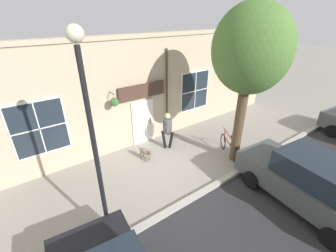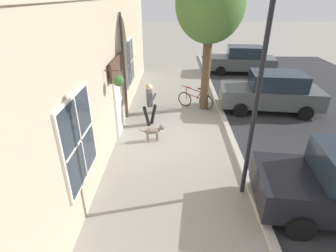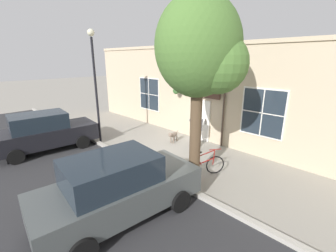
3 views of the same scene
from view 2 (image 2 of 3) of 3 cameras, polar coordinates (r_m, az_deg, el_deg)
ground_plane at (r=9.92m, az=1.91°, el=-1.90°), size 90.00×90.00×0.00m
curb_and_road at (r=11.57m, az=32.27°, el=-1.86°), size 10.10×28.00×0.12m
storefront_facade at (r=9.28m, az=-12.76°, el=11.45°), size 0.95×18.00×4.81m
pedestrian_walking at (r=10.29m, az=-4.03°, el=5.51°), size 0.59×0.55×1.72m
dog_on_leash at (r=9.38m, az=-3.09°, el=-1.01°), size 0.97×0.40×0.61m
street_tree_by_curb at (r=11.51m, az=8.81°, el=24.10°), size 2.76×2.69×5.95m
leaning_bicycle at (r=12.25m, az=5.95°, el=5.70°), size 1.58×0.80×1.00m
parked_car_mid_block at (r=12.57m, az=21.63°, el=6.91°), size 4.45×2.25×1.75m
parked_car_far_end at (r=18.45m, az=15.79°, el=13.71°), size 4.45×2.25×1.75m
street_lamp at (r=6.02m, az=19.92°, el=12.71°), size 0.32×0.32×5.37m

